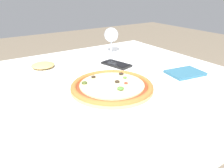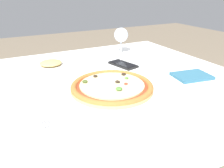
# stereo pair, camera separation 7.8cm
# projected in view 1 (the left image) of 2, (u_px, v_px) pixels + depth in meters

# --- Properties ---
(dining_table) EXTENTS (1.11, 1.04, 0.74)m
(dining_table) POSITION_uv_depth(u_px,v_px,m) (108.00, 101.00, 0.93)
(dining_table) COLOR #997047
(dining_table) RESTS_ON ground_plane
(pizza_plate) EXTENTS (0.33, 0.33, 0.04)m
(pizza_plate) POSITION_uv_depth(u_px,v_px,m) (112.00, 87.00, 0.79)
(pizza_plate) COLOR white
(pizza_plate) RESTS_ON dining_table
(fork) EXTENTS (0.04, 0.17, 0.00)m
(fork) POSITION_uv_depth(u_px,v_px,m) (65.00, 138.00, 0.54)
(fork) COLOR silver
(fork) RESTS_ON dining_table
(wine_glass_far_left) EXTENTS (0.08, 0.08, 0.15)m
(wine_glass_far_left) POSITION_uv_depth(u_px,v_px,m) (111.00, 35.00, 1.21)
(wine_glass_far_left) COLOR silver
(wine_glass_far_left) RESTS_ON dining_table
(cell_phone) EXTENTS (0.10, 0.16, 0.01)m
(cell_phone) POSITION_uv_depth(u_px,v_px,m) (116.00, 64.00, 1.06)
(cell_phone) COLOR black
(cell_phone) RESTS_ON dining_table
(side_plate) EXTENTS (0.18, 0.18, 0.03)m
(side_plate) POSITION_uv_depth(u_px,v_px,m) (43.00, 67.00, 1.00)
(side_plate) COLOR white
(side_plate) RESTS_ON dining_table
(napkin_folded) EXTENTS (0.17, 0.13, 0.01)m
(napkin_folded) POSITION_uv_depth(u_px,v_px,m) (185.00, 73.00, 0.95)
(napkin_folded) COLOR #2D607A
(napkin_folded) RESTS_ON dining_table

